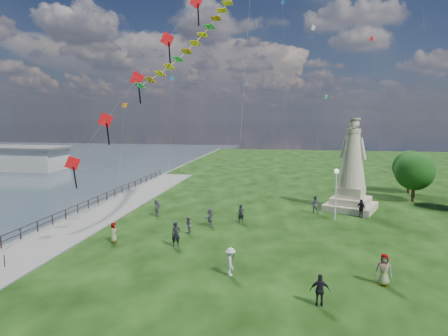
% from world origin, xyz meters
% --- Properties ---
extents(waterfront, '(200.00, 200.00, 1.51)m').
position_xyz_m(waterfront, '(-15.24, 8.99, -0.06)').
color(waterfront, '#2D3744').
rests_on(waterfront, ground).
extents(statue, '(6.03, 6.03, 9.39)m').
position_xyz_m(statue, '(10.43, 18.52, 3.55)').
color(statue, '#C0AD91').
rests_on(statue, ground).
extents(lamppost, '(0.45, 0.45, 4.82)m').
position_xyz_m(lamppost, '(8.37, 14.14, 3.48)').
color(lamppost, silver).
rests_on(lamppost, ground).
extents(tree_row, '(7.71, 12.55, 5.57)m').
position_xyz_m(tree_row, '(19.23, 24.63, 3.26)').
color(tree_row, '#382314').
rests_on(tree_row, ground).
extents(person_0, '(0.80, 0.71, 1.85)m').
position_xyz_m(person_0, '(-4.04, 4.77, 0.92)').
color(person_0, black).
rests_on(person_0, ground).
extents(person_1, '(0.73, 0.83, 1.46)m').
position_xyz_m(person_1, '(-3.92, 7.74, 0.73)').
color(person_1, '#595960').
rests_on(person_1, ground).
extents(person_2, '(0.91, 1.23, 1.71)m').
position_xyz_m(person_2, '(0.71, 0.45, 0.86)').
color(person_2, silver).
rests_on(person_2, ground).
extents(person_3, '(1.00, 0.54, 1.68)m').
position_xyz_m(person_3, '(5.73, -2.44, 0.84)').
color(person_3, black).
rests_on(person_3, ground).
extents(person_4, '(1.00, 0.74, 1.83)m').
position_xyz_m(person_4, '(9.49, 0.64, 0.92)').
color(person_4, '#595960').
rests_on(person_4, ground).
extents(person_5, '(0.77, 1.56, 1.63)m').
position_xyz_m(person_5, '(-8.41, 12.79, 0.82)').
color(person_5, '#595960').
rests_on(person_5, ground).
extents(person_6, '(0.71, 0.60, 1.65)m').
position_xyz_m(person_6, '(-0.10, 11.85, 0.82)').
color(person_6, black).
rests_on(person_6, ground).
extents(person_7, '(0.95, 0.67, 1.79)m').
position_xyz_m(person_7, '(6.69, 16.44, 0.90)').
color(person_7, '#595960').
rests_on(person_7, ground).
extents(person_9, '(1.06, 1.13, 1.76)m').
position_xyz_m(person_9, '(10.92, 15.60, 0.88)').
color(person_9, black).
rests_on(person_9, ground).
extents(person_10, '(0.51, 0.77, 1.52)m').
position_xyz_m(person_10, '(-9.04, 4.95, 0.76)').
color(person_10, '#595960').
rests_on(person_10, ground).
extents(person_11, '(0.98, 1.59, 1.59)m').
position_xyz_m(person_11, '(-2.67, 10.34, 0.80)').
color(person_11, '#595960').
rests_on(person_11, ground).
extents(red_kite_train, '(12.94, 9.35, 21.09)m').
position_xyz_m(red_kite_train, '(-5.68, 4.61, 13.09)').
color(red_kite_train, black).
rests_on(red_kite_train, ground).
extents(small_kites, '(32.05, 16.61, 27.97)m').
position_xyz_m(small_kites, '(3.05, 23.53, 14.75)').
color(small_kites, teal).
rests_on(small_kites, ground).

